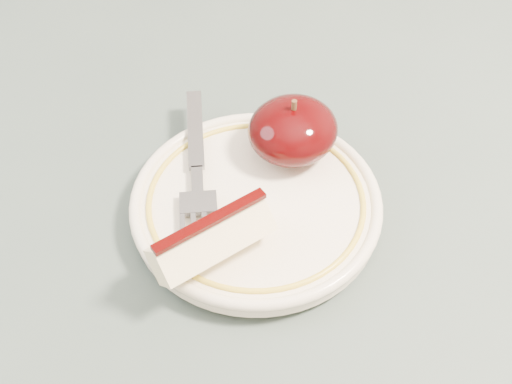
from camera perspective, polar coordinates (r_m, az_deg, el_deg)
table at (r=0.59m, az=1.09°, el=-9.29°), size 0.90×0.90×0.75m
plate at (r=0.52m, az=0.00°, el=-1.00°), size 0.19×0.19×0.02m
apple_half at (r=0.54m, az=2.96°, el=4.97°), size 0.07×0.07×0.05m
apple_wedge at (r=0.48m, az=-3.58°, el=-3.76°), size 0.08×0.04×0.04m
fork at (r=0.54m, az=-4.75°, el=1.82°), size 0.10×0.15×0.00m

